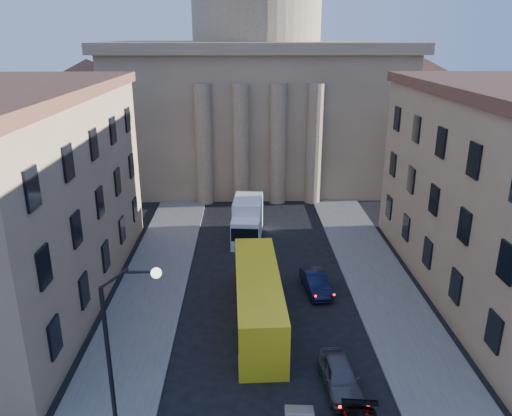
{
  "coord_description": "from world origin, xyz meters",
  "views": [
    {
      "loc": [
        -1.57,
        -10.28,
        17.69
      ],
      "look_at": [
        -0.93,
        18.05,
        7.87
      ],
      "focal_mm": 35.0,
      "sensor_mm": 36.0,
      "label": 1
    }
  ],
  "objects": [
    {
      "name": "sidewalk_left",
      "position": [
        -8.5,
        18.0,
        0.07
      ],
      "size": [
        5.0,
        60.0,
        0.15
      ],
      "primitive_type": "cube",
      "color": "#5C5A54",
      "rests_on": "ground"
    },
    {
      "name": "sidewalk_right",
      "position": [
        8.5,
        18.0,
        0.07
      ],
      "size": [
        5.0,
        60.0,
        0.15
      ],
      "primitive_type": "cube",
      "color": "#5C5A54",
      "rests_on": "ground"
    },
    {
      "name": "church",
      "position": [
        0.0,
        55.47,
        11.88
      ],
      "size": [
        68.02,
        28.76,
        36.6
      ],
      "color": "#836C50",
      "rests_on": "ground"
    },
    {
      "name": "building_left",
      "position": [
        -17.0,
        22.0,
        7.42
      ],
      "size": [
        11.6,
        26.6,
        14.7
      ],
      "color": "tan",
      "rests_on": "ground"
    },
    {
      "name": "street_lamp",
      "position": [
        -6.97,
        8.0,
        5.29
      ],
      "size": [
        2.62,
        0.44,
        8.83
      ],
      "color": "black",
      "rests_on": "ground"
    },
    {
      "name": "car_right_far",
      "position": [
        3.36,
        11.48,
        0.75
      ],
      "size": [
        2.03,
        4.48,
        1.49
      ],
      "primitive_type": "imported",
      "rotation": [
        0.0,
        0.0,
        0.06
      ],
      "color": "#4B4A4F",
      "rests_on": "ground"
    },
    {
      "name": "car_right_distant",
      "position": [
        3.5,
        22.08,
        0.71
      ],
      "size": [
        1.99,
        4.45,
        1.42
      ],
      "primitive_type": "imported",
      "rotation": [
        0.0,
        0.0,
        0.12
      ],
      "color": "black",
      "rests_on": "ground"
    },
    {
      "name": "city_bus",
      "position": [
        -0.8,
        18.02,
        1.83
      ],
      "size": [
        3.16,
        12.15,
        3.4
      ],
      "rotation": [
        0.0,
        0.0,
        0.03
      ],
      "color": "yellow",
      "rests_on": "ground"
    },
    {
      "name": "box_truck",
      "position": [
        -1.39,
        32.35,
        1.67
      ],
      "size": [
        3.0,
        6.59,
        3.52
      ],
      "rotation": [
        0.0,
        0.0,
        -0.08
      ],
      "color": "white",
      "rests_on": "ground"
    }
  ]
}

